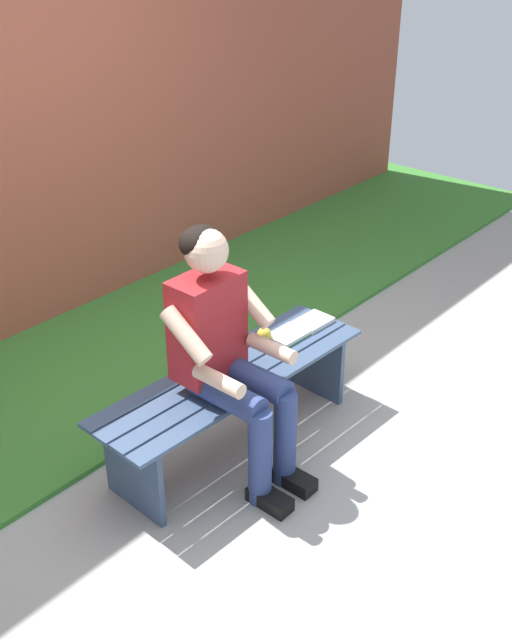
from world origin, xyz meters
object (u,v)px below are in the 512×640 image
at_px(bench_near, 233,390).
at_px(apple, 264,334).
at_px(person_seated, 226,349).
at_px(book_open, 300,328).

xyz_separation_m(bench_near, apple, (-0.33, -0.08, 0.15)).
distance_m(bench_near, person_seated, 0.39).
distance_m(bench_near, book_open, 0.56).
bearing_deg(person_seated, book_open, -171.19).
bearing_deg(book_open, apple, -17.53).
relative_size(bench_near, apple, 20.35).
height_order(person_seated, book_open, person_seated).
bearing_deg(person_seated, bench_near, -145.98).
relative_size(person_seated, apple, 16.27).
bearing_deg(book_open, bench_near, 2.92).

